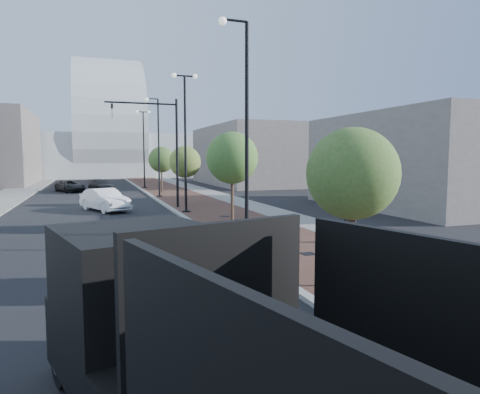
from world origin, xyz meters
name	(u,v)px	position (x,y,z in m)	size (l,w,h in m)	color
ground	(397,359)	(0.00, 0.00, 0.00)	(220.00, 220.00, 0.00)	black
sidewalk	(178,191)	(3.50, 40.00, 0.06)	(7.00, 140.00, 0.12)	#4C2D23
concrete_strip	(202,191)	(6.20, 40.00, 0.07)	(2.40, 140.00, 0.13)	slate
curb	(146,192)	(0.00, 40.00, 0.07)	(0.30, 140.00, 0.14)	gray
west_sidewalk	(9,196)	(-13.00, 40.00, 0.06)	(4.00, 140.00, 0.12)	slate
white_sedan	(105,200)	(-4.54, 25.24, 0.79)	(1.67, 4.80, 1.58)	silver
dark_car_mid	(70,186)	(-7.64, 43.92, 0.63)	(2.09, 4.54, 1.26)	black
dark_car_far	(101,185)	(-4.39, 43.79, 0.65)	(1.83, 4.50, 1.31)	black
pedestrian	(350,225)	(5.21, 9.48, 0.88)	(0.64, 0.42, 1.77)	black
streetlight_1	(244,144)	(0.49, 10.00, 4.34)	(1.44, 0.56, 9.21)	black
streetlight_2	(185,142)	(0.60, 22.00, 4.82)	(1.72, 0.56, 9.28)	black
streetlight_3	(158,151)	(0.49, 34.00, 4.34)	(1.44, 0.56, 9.21)	black
streetlight_4	(144,148)	(0.60, 46.00, 4.82)	(1.72, 0.56, 9.28)	black
traffic_mast	(165,141)	(-0.30, 25.00, 4.98)	(5.09, 0.20, 8.00)	black
tree_0	(353,174)	(1.65, 4.02, 3.34)	(2.62, 2.62, 4.66)	#382619
tree_1	(233,158)	(1.65, 15.02, 3.76)	(2.72, 2.72, 5.13)	#382619
tree_2	(186,162)	(1.65, 27.02, 3.41)	(2.51, 2.49, 4.66)	#382619
tree_3	(162,160)	(1.65, 39.02, 3.52)	(2.71, 2.71, 4.89)	#382619
convention_center	(108,146)	(-2.00, 85.00, 6.00)	(50.00, 30.00, 50.00)	#AFB7BA
commercial_block_ne	(253,156)	(16.00, 50.00, 4.00)	(12.00, 22.00, 8.00)	#665E5B
commercial_block_e	(418,161)	(18.00, 20.00, 3.50)	(10.00, 16.00, 7.00)	#605957
utility_cover_0	(454,318)	(2.40, 1.00, 0.13)	(0.50, 0.50, 0.02)	black
utility_cover_1	(309,254)	(2.40, 8.00, 0.13)	(0.50, 0.50, 0.02)	black
utility_cover_2	(225,216)	(2.40, 19.00, 0.13)	(0.50, 0.50, 0.02)	black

